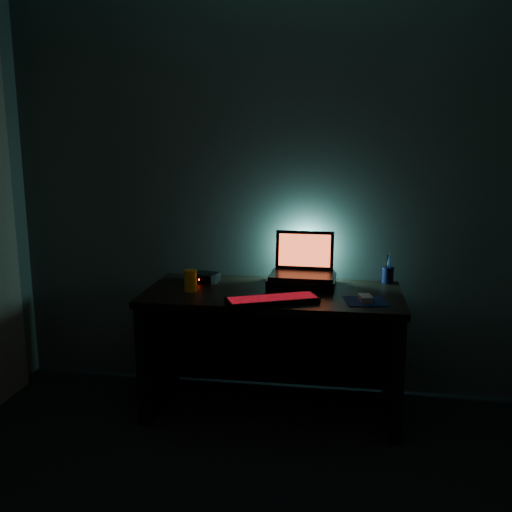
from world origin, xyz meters
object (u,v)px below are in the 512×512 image
(laptop, at_px, (303,265))
(pen_cup, at_px, (388,275))
(juice_glass, at_px, (191,281))
(keyboard, at_px, (272,300))
(router, at_px, (204,277))
(mouse, at_px, (366,298))

(laptop, relative_size, pen_cup, 3.87)
(juice_glass, bearing_deg, keyboard, -18.11)
(keyboard, relative_size, router, 2.71)
(mouse, height_order, pen_cup, pen_cup)
(keyboard, relative_size, juice_glass, 4.11)
(pen_cup, height_order, juice_glass, juice_glass)
(juice_glass, xyz_separation_m, router, (0.02, 0.24, -0.04))
(juice_glass, height_order, router, juice_glass)
(juice_glass, relative_size, router, 0.66)
(laptop, xyz_separation_m, router, (-0.61, -0.03, -0.09))
(mouse, bearing_deg, router, 151.96)
(pen_cup, relative_size, router, 0.52)
(pen_cup, distance_m, router, 1.14)
(keyboard, bearing_deg, laptop, 48.69)
(laptop, height_order, keyboard, laptop)
(pen_cup, bearing_deg, juice_glass, -162.11)
(keyboard, xyz_separation_m, mouse, (0.50, 0.10, 0.00))
(router, bearing_deg, juice_glass, -80.34)
(mouse, bearing_deg, keyboard, 179.87)
(laptop, distance_m, juice_glass, 0.69)
(keyboard, xyz_separation_m, router, (-0.48, 0.40, 0.01))
(mouse, bearing_deg, pen_cup, 60.63)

